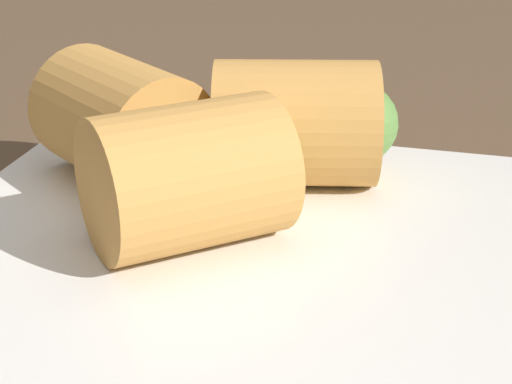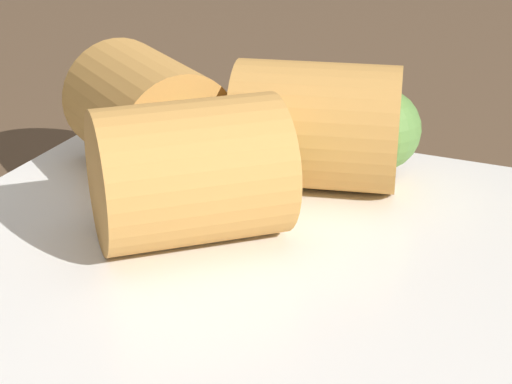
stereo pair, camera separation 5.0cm
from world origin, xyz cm
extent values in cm
cube|color=brown|center=(0.00, 0.00, 1.00)|extent=(180.00, 140.00, 2.00)
cube|color=white|center=(3.83, -0.56, 2.60)|extent=(28.86, 25.73, 1.20)
cube|color=white|center=(3.83, -0.56, 3.35)|extent=(30.01, 26.76, 0.30)
cylinder|color=#D19347|center=(3.73, -7.74, 6.61)|extent=(9.20, 7.92, 6.22)
sphere|color=#56843D|center=(0.77, -8.46, 6.61)|extent=(4.04, 4.04, 4.04)
cylinder|color=#D19347|center=(12.15, -5.81, 6.61)|extent=(10.09, 9.70, 6.22)
sphere|color=#56843D|center=(9.68, -4.03, 6.61)|extent=(4.04, 4.04, 4.04)
cylinder|color=#D19347|center=(6.70, 0.48, 6.61)|extent=(10.08, 9.94, 6.22)
sphere|color=#56843D|center=(4.42, -1.55, 6.61)|extent=(4.04, 4.04, 4.04)
cylinder|color=silver|center=(14.67, -21.45, 2.25)|extent=(10.54, 3.78, 0.50)
ellipsoid|color=silver|center=(4.81, -18.32, 2.69)|extent=(4.72, 4.12, 1.38)
camera|label=1|loc=(-4.63, 31.26, 20.79)|focal=60.00mm
camera|label=2|loc=(-9.36, 29.61, 20.79)|focal=60.00mm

